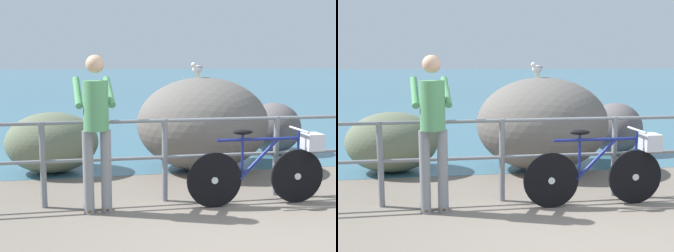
{
  "view_description": "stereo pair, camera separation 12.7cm",
  "coord_description": "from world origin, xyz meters",
  "views": [
    {
      "loc": [
        -1.64,
        -3.62,
        1.71
      ],
      "look_at": [
        -0.61,
        2.07,
        0.87
      ],
      "focal_mm": 48.09,
      "sensor_mm": 36.0,
      "label": 1
    },
    {
      "loc": [
        -1.51,
        -3.64,
        1.71
      ],
      "look_at": [
        -0.61,
        2.07,
        0.87
      ],
      "focal_mm": 48.09,
      "sensor_mm": 36.0,
      "label": 2
    }
  ],
  "objects": [
    {
      "name": "ground_plane",
      "position": [
        0.0,
        20.0,
        -0.05
      ],
      "size": [
        120.0,
        120.0,
        0.1
      ],
      "primitive_type": "cube",
      "color": "#6B6056"
    },
    {
      "name": "sea_surface",
      "position": [
        0.0,
        47.98,
        0.0
      ],
      "size": [
        120.0,
        90.0,
        0.01
      ],
      "primitive_type": "cube",
      "color": "#38667A",
      "rests_on": "ground_plane"
    },
    {
      "name": "promenade_railing",
      "position": [
        -0.0,
        1.67,
        0.64
      ],
      "size": [
        7.27,
        0.07,
        1.02
      ],
      "color": "slate",
      "rests_on": "ground_plane"
    },
    {
      "name": "bicycle",
      "position": [
        0.48,
        1.32,
        0.46
      ],
      "size": [
        1.7,
        0.48,
        0.92
      ],
      "rotation": [
        0.0,
        0.0,
        0.0
      ],
      "color": "black",
      "rests_on": "ground_plane"
    },
    {
      "name": "person_at_railing",
      "position": [
        -1.54,
        1.39,
        0.99
      ],
      "size": [
        0.48,
        0.65,
        1.78
      ],
      "rotation": [
        0.0,
        0.0,
        1.65
      ],
      "color": "slate",
      "rests_on": "ground_plane"
    },
    {
      "name": "breakwater_boulder_main",
      "position": [
        0.16,
        3.22,
        0.73
      ],
      "size": [
        2.08,
        1.85,
        1.46
      ],
      "color": "#605B56",
      "rests_on": "ground"
    },
    {
      "name": "breakwater_boulder_left",
      "position": [
        -2.18,
        3.43,
        0.47
      ],
      "size": [
        1.42,
        1.18,
        0.93
      ],
      "color": "#5D674F",
      "rests_on": "ground"
    },
    {
      "name": "breakwater_boulder_right",
      "position": [
        1.82,
        4.26,
        0.47
      ],
      "size": [
        0.99,
        1.05,
        0.94
      ],
      "color": "#5A5456",
      "rests_on": "ground"
    },
    {
      "name": "seagull",
      "position": [
        0.08,
        3.28,
        1.6
      ],
      "size": [
        0.28,
        0.3,
        0.23
      ],
      "rotation": [
        0.0,
        0.0,
        3.98
      ],
      "color": "gold",
      "rests_on": "breakwater_boulder_main"
    }
  ]
}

